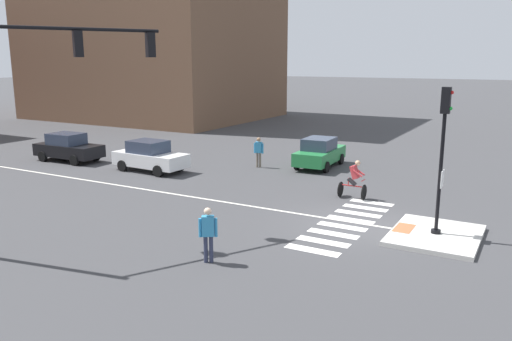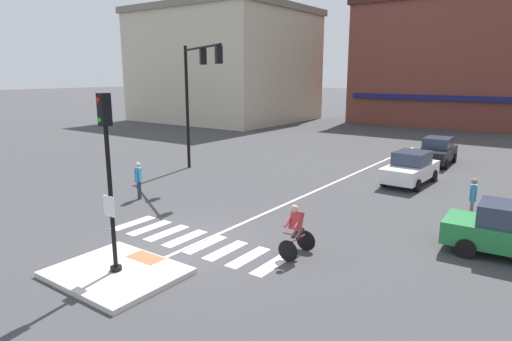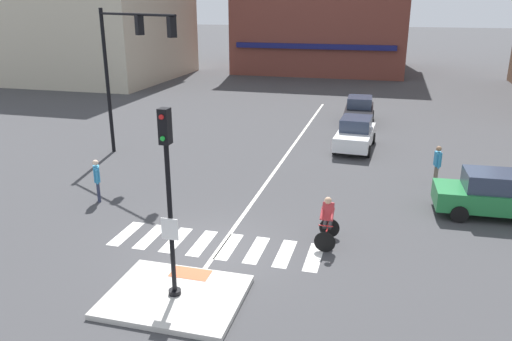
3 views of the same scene
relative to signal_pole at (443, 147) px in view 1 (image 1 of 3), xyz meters
The scene contains 21 objects.
ground_plane 4.13m from the signal_pole, 90.00° to the left, with size 300.00×300.00×0.00m, color #3D3D3F.
traffic_island 2.99m from the signal_pole, 90.00° to the left, with size 3.46×2.80×0.15m, color beige.
tactile_pad_front 3.10m from the signal_pole, 90.00° to the left, with size 1.10×0.60×0.01m, color #DB5B38.
signal_pole is the anchor object (origin of this frame).
crosswalk_stripe_a 5.39m from the signal_pole, 135.00° to the left, with size 0.44×1.80×0.01m, color silver.
crosswalk_stripe_b 4.92m from the signal_pole, 125.54° to the left, with size 0.44×1.80×0.01m, color silver.
crosswalk_stripe_c 4.58m from the signal_pole, 113.20° to the left, with size 0.44×1.80×0.01m, color silver.
crosswalk_stripe_d 4.41m from the signal_pole, 98.13° to the left, with size 0.44×1.80×0.01m, color silver.
crosswalk_stripe_e 4.41m from the signal_pole, 81.87° to the left, with size 0.44×1.80×0.01m, color silver.
crosswalk_stripe_f 4.58m from the signal_pole, 66.80° to the left, with size 0.44×1.80×0.01m, color silver.
crosswalk_stripe_g 4.92m from the signal_pole, 54.46° to the left, with size 0.44×1.80×0.01m, color silver.
crosswalk_stripe_h 5.39m from the signal_pole, 45.00° to the left, with size 0.44×1.80×0.01m, color silver.
lane_centre_line 13.13m from the signal_pole, 89.12° to the left, with size 0.14×28.00×0.01m, color silver.
traffic_light_mast 12.89m from the signal_pole, 122.85° to the left, with size 5.17×3.03×7.01m.
building_corner_right 41.40m from the signal_pole, 53.12° to the left, with size 17.55×22.62×20.73m.
car_white_eastbound_far 15.84m from the signal_pole, 77.48° to the left, with size 1.99×4.18×1.64m.
car_green_cross_right 12.00m from the signal_pole, 41.66° to the left, with size 4.17×1.98×1.64m.
car_black_eastbound_distant 21.67m from the signal_pole, 81.49° to the left, with size 1.95×4.15×1.64m.
cyclist 5.71m from the signal_pole, 49.94° to the left, with size 0.67×1.10×1.68m.
pedestrian_at_curb_left 8.02m from the signal_pole, 135.53° to the left, with size 0.38×0.48×1.67m.
pedestrian_waiting_far_side 13.02m from the signal_pole, 56.58° to the left, with size 0.29×0.54×1.67m.
Camera 1 is at (-17.21, -5.50, 5.85)m, focal length 36.00 mm.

